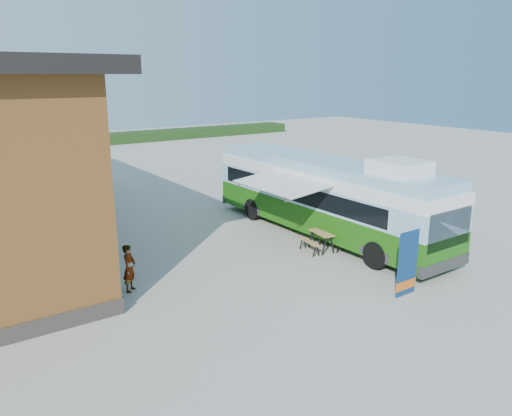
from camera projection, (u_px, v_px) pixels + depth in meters
ground at (291, 268)px, 18.66m from camera, size 100.00×100.00×0.00m
hedge at (128, 137)px, 53.14m from camera, size 40.00×3.00×1.00m
bus at (325, 194)px, 22.05m from camera, size 2.85×12.81×3.93m
awning at (288, 177)px, 20.64m from camera, size 2.64×4.27×0.51m
banner at (407, 269)px, 16.13m from camera, size 0.96×0.19×2.20m
picnic_table at (321, 237)px, 20.32m from camera, size 1.56×1.43×0.79m
person_a at (129, 268)px, 16.47m from camera, size 0.69×0.69×1.61m
person_b at (81, 210)px, 23.06m from camera, size 1.02×1.13×1.89m
slurry_tanker at (53, 172)px, 30.78m from camera, size 1.88×5.38×1.99m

